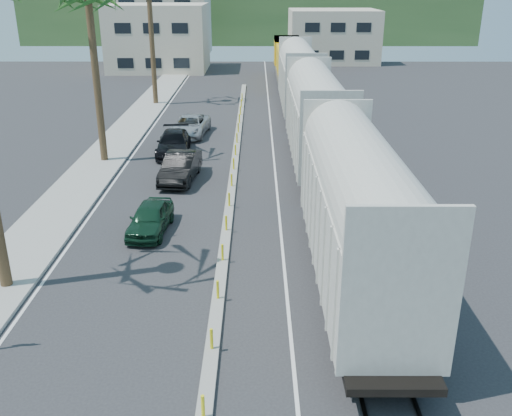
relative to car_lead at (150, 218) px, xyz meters
The scene contains 12 objects.
ground 11.70m from the car_lead, 72.73° to the right, with size 140.00×140.00×0.00m, color #28282B.
sidewalk 14.75m from the car_lead, 109.97° to the left, with size 3.00×90.00×0.15m, color gray.
rails 18.87m from the car_lead, 63.32° to the left, with size 1.56×100.00×0.06m.
median 9.48m from the car_lead, 68.52° to the left, with size 0.45×60.00×0.85m.
lane_markings 13.93m from the car_lead, 84.57° to the left, with size 9.42×90.00×0.01m.
freight_train 17.89m from the car_lead, 61.51° to the left, with size 3.00×60.94×5.85m.
buildings 60.69m from the car_lead, 92.79° to the left, with size 38.00×27.00×10.00m.
hillside 89.07m from the car_lead, 87.77° to the left, with size 80.00×20.00×12.00m, color #385628.
car_lead is the anchor object (origin of this frame).
car_second 7.26m from the car_lead, 86.25° to the left, with size 2.11×4.95×1.59m, color black.
car_third 12.62m from the car_lead, 92.95° to the left, with size 2.33×5.20×1.48m, color black.
car_rear 17.53m from the car_lead, 90.33° to the left, with size 2.90×5.42×1.45m, color #B3B5B8.
Camera 1 is at (1.39, -12.77, 10.76)m, focal length 40.00 mm.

